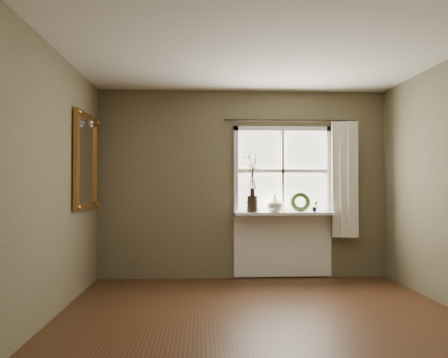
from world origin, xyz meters
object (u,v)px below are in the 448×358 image
cream_vase (275,203)px  gilt_mirror (87,161)px  dark_jug (252,204)px  wreath (300,204)px

cream_vase → gilt_mirror: size_ratio=0.21×
dark_jug → cream_vase: bearing=0.0°
wreath → gilt_mirror: bearing=-162.2°
dark_jug → wreath: bearing=3.4°
dark_jug → gilt_mirror: bearing=-164.7°
cream_vase → gilt_mirror: bearing=-166.5°
dark_jug → wreath: 0.67m
dark_jug → cream_vase: 0.31m
wreath → gilt_mirror: gilt_mirror is taller
wreath → gilt_mirror: 2.87m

